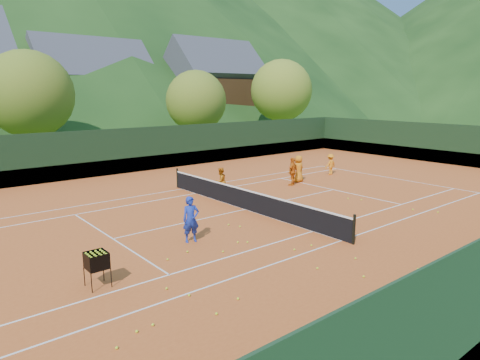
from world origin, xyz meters
TOP-DOWN VIEW (x-y plane):
  - ground at (0.00, 0.00)m, footprint 400.00×400.00m
  - clay_court at (0.00, 0.00)m, footprint 40.00×24.00m
  - coach at (-4.31, -2.10)m, footprint 0.70×0.55m
  - student_a at (0.80, 2.97)m, footprint 0.79×0.65m
  - student_b at (5.46, 2.25)m, footprint 1.05×0.70m
  - student_c at (6.41, 2.67)m, footprint 0.82×0.55m
  - student_d at (9.80, 3.01)m, footprint 0.89×0.51m
  - tennis_ball_0 at (-5.01, -2.93)m, footprint 0.07×0.07m
  - tennis_ball_1 at (-8.55, -6.38)m, footprint 0.07×0.07m
  - tennis_ball_2 at (1.99, -4.01)m, footprint 0.07×0.07m
  - tennis_ball_3 at (-0.37, -8.61)m, footprint 0.07×0.07m
  - tennis_ball_4 at (5.29, -1.81)m, footprint 0.07×0.07m
  - tennis_ball_5 at (-5.80, -6.62)m, footprint 0.07×0.07m
  - tennis_ball_6 at (-1.12, -6.89)m, footprint 0.07×0.07m
  - tennis_ball_7 at (-2.83, -3.50)m, footprint 0.07×0.07m
  - tennis_ball_8 at (-2.10, -7.88)m, footprint 0.07×0.07m
  - tennis_ball_9 at (-1.30, -5.17)m, footprint 0.07×0.07m
  - tennis_ball_10 at (5.85, -5.00)m, footprint 0.07×0.07m
  - tennis_ball_11 at (-6.94, -4.91)m, footprint 0.07×0.07m
  - tennis_ball_12 at (-8.13, -6.36)m, footprint 0.07×0.07m
  - tennis_ball_14 at (0.91, -9.06)m, footprint 0.07×0.07m
  - tennis_ball_15 at (-6.69, -6.88)m, footprint 0.07×0.07m
  - tennis_ball_16 at (-2.07, -5.08)m, footprint 0.07×0.07m
  - tennis_ball_17 at (-2.10, -1.44)m, footprint 0.07×0.07m
  - tennis_ball_18 at (-1.89, -1.92)m, footprint 0.07×0.07m
  - tennis_ball_19 at (6.31, -5.94)m, footprint 0.07×0.07m
  - tennis_ball_20 at (1.10, -2.90)m, footprint 0.07×0.07m
  - tennis_ball_21 at (-5.87, -3.10)m, footprint 0.07×0.07m
  - tennis_ball_22 at (5.59, -2.40)m, footprint 0.07×0.07m
  - tennis_ball_23 at (-9.16, -6.69)m, footprint 0.07×0.07m
  - tennis_ball_24 at (-4.08, -3.68)m, footprint 0.07×0.07m
  - tennis_ball_25 at (-3.11, -3.28)m, footprint 0.07×0.07m
  - tennis_ball_26 at (-2.68, -6.63)m, footprint 0.07×0.07m
  - tennis_ball_27 at (-6.68, -5.64)m, footprint 0.07×0.07m
  - court_lines at (0.00, 0.00)m, footprint 23.83×11.03m
  - tennis_net at (0.00, 0.00)m, footprint 0.10×12.07m
  - perimeter_fence at (0.00, 0.00)m, footprint 40.40×24.24m
  - ball_hopper at (-8.32, -3.54)m, footprint 0.57×0.57m
  - chalet_mid at (6.00, 34.00)m, footprint 12.65×8.82m
  - chalet_right at (20.00, 30.00)m, footprint 11.50×8.82m
  - tree_b at (-4.00, 20.00)m, footprint 6.40×6.40m
  - tree_c at (10.00, 19.00)m, footprint 5.60×5.60m
  - tree_d at (22.00, 20.00)m, footprint 6.80×6.80m

SIDE VIEW (x-z plane):
  - ground at x=0.00m, z-range 0.00..0.00m
  - clay_court at x=0.00m, z-range 0.00..0.02m
  - court_lines at x=0.00m, z-range 0.02..0.03m
  - tennis_ball_0 at x=-5.01m, z-range 0.02..0.09m
  - tennis_ball_1 at x=-8.55m, z-range 0.02..0.09m
  - tennis_ball_2 at x=1.99m, z-range 0.02..0.09m
  - tennis_ball_3 at x=-0.37m, z-range 0.02..0.09m
  - tennis_ball_4 at x=5.29m, z-range 0.02..0.09m
  - tennis_ball_5 at x=-5.80m, z-range 0.02..0.09m
  - tennis_ball_6 at x=-1.12m, z-range 0.02..0.09m
  - tennis_ball_7 at x=-2.83m, z-range 0.02..0.09m
  - tennis_ball_8 at x=-2.10m, z-range 0.02..0.09m
  - tennis_ball_9 at x=-1.30m, z-range 0.02..0.09m
  - tennis_ball_10 at x=5.85m, z-range 0.02..0.09m
  - tennis_ball_11 at x=-6.94m, z-range 0.02..0.09m
  - tennis_ball_12 at x=-8.13m, z-range 0.02..0.09m
  - tennis_ball_14 at x=0.91m, z-range 0.02..0.09m
  - tennis_ball_15 at x=-6.69m, z-range 0.02..0.09m
  - tennis_ball_16 at x=-2.07m, z-range 0.02..0.09m
  - tennis_ball_17 at x=-2.10m, z-range 0.02..0.09m
  - tennis_ball_18 at x=-1.89m, z-range 0.02..0.09m
  - tennis_ball_19 at x=6.31m, z-range 0.02..0.09m
  - tennis_ball_20 at x=1.10m, z-range 0.02..0.09m
  - tennis_ball_21 at x=-5.87m, z-range 0.02..0.09m
  - tennis_ball_22 at x=5.59m, z-range 0.02..0.09m
  - tennis_ball_23 at x=-9.16m, z-range 0.02..0.09m
  - tennis_ball_24 at x=-4.08m, z-range 0.02..0.09m
  - tennis_ball_25 at x=-3.11m, z-range 0.02..0.09m
  - tennis_ball_26 at x=-2.68m, z-range 0.02..0.09m
  - tennis_ball_27 at x=-6.68m, z-range 0.02..0.09m
  - tennis_net at x=0.00m, z-range -0.03..1.07m
  - student_d at x=9.80m, z-range 0.02..1.39m
  - student_a at x=0.80m, z-range 0.02..1.49m
  - ball_hopper at x=-8.32m, z-range 0.27..1.27m
  - student_c at x=6.41m, z-range 0.02..1.64m
  - student_b at x=5.46m, z-range 0.02..1.67m
  - coach at x=-4.31m, z-range 0.02..1.70m
  - perimeter_fence at x=0.00m, z-range -0.23..2.77m
  - tree_c at x=10.00m, z-range 0.87..8.22m
  - chalet_mid at x=6.00m, z-range -0.74..10.72m
  - tree_b at x=-4.00m, z-range 0.99..9.39m
  - chalet_right at x=20.00m, z-range -0.70..11.21m
  - tree_d at x=22.00m, z-range 1.06..9.98m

